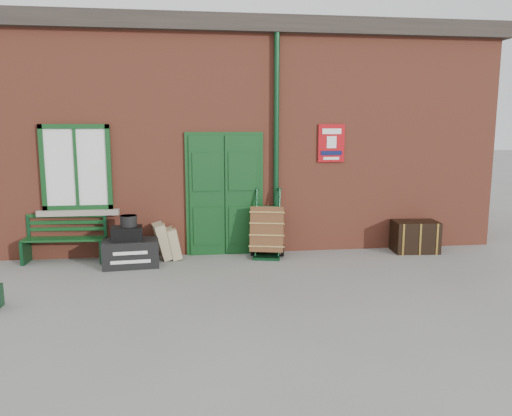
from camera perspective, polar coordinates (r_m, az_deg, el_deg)
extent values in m
plane|color=gray|center=(8.03, -0.61, -7.78)|extent=(80.00, 80.00, 0.00)
cube|color=brown|center=(11.16, -2.86, 7.45)|extent=(10.00, 4.00, 4.00)
cube|color=#38302B|center=(11.30, -2.95, 18.41)|extent=(10.30, 4.30, 0.30)
cube|color=#103D18|center=(9.18, -3.60, 1.41)|extent=(1.42, 0.12, 2.32)
cube|color=white|center=(9.30, -19.87, 4.39)|extent=(1.20, 0.08, 1.50)
cylinder|color=black|center=(9.18, 2.33, 7.06)|extent=(0.10, 0.10, 4.00)
cube|color=#A90C12|center=(9.47, 8.60, 7.33)|extent=(0.50, 0.03, 0.70)
cube|color=#103D18|center=(9.34, -21.07, -3.33)|extent=(1.41, 0.46, 0.04)
cube|color=#103D18|center=(9.48, -20.81, -1.54)|extent=(1.39, 0.12, 0.37)
cube|color=black|center=(9.60, -24.82, -4.52)|extent=(0.08, 0.42, 0.42)
cube|color=black|center=(9.21, -17.02, -4.61)|extent=(0.08, 0.42, 0.42)
cube|color=black|center=(8.76, -14.11, -5.03)|extent=(0.96, 0.58, 0.46)
cube|color=black|center=(8.69, -14.53, -2.82)|extent=(0.54, 0.41, 0.23)
cylinder|color=black|center=(8.68, -14.36, -1.44)|extent=(0.30, 0.30, 0.18)
cube|color=tan|center=(9.11, -10.61, -3.71)|extent=(0.42, 0.51, 0.67)
cube|color=tan|center=(9.11, -9.47, -3.98)|extent=(0.34, 0.46, 0.57)
cube|color=black|center=(9.05, 1.22, -5.64)|extent=(0.54, 0.44, 0.05)
cylinder|color=black|center=(9.11, 0.00, -1.70)|extent=(0.11, 0.34, 1.21)
cylinder|color=black|center=(9.07, 2.64, -1.75)|extent=(0.11, 0.34, 1.21)
cylinder|color=black|center=(9.24, -0.40, -4.75)|extent=(0.10, 0.23, 0.23)
cylinder|color=black|center=(9.20, 3.04, -4.83)|extent=(0.10, 0.23, 0.23)
cube|color=brown|center=(9.09, 1.31, -2.51)|extent=(0.72, 0.76, 0.90)
cube|color=black|center=(9.95, 17.72, -3.12)|extent=(0.86, 0.60, 0.59)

